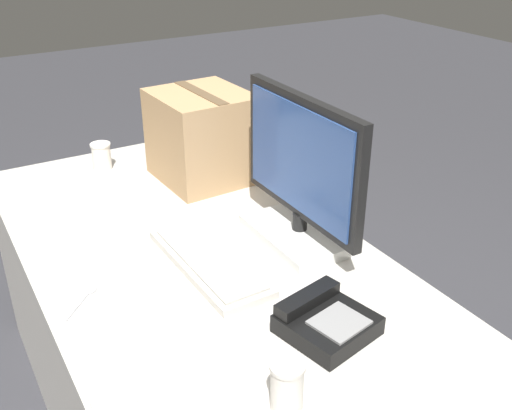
# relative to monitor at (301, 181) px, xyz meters

# --- Properties ---
(office_desk) EXTENTS (1.80, 0.90, 0.71)m
(office_desk) POSITION_rel_monitor_xyz_m (-0.07, -0.29, -0.54)
(office_desk) COLOR beige
(office_desk) RESTS_ON ground_plane
(monitor) EXTENTS (0.52, 0.22, 0.43)m
(monitor) POSITION_rel_monitor_xyz_m (0.00, 0.00, 0.00)
(monitor) COLOR white
(monitor) RESTS_ON office_desk
(keyboard) EXTENTS (0.45, 0.17, 0.03)m
(keyboard) POSITION_rel_monitor_xyz_m (-0.00, -0.29, -0.17)
(keyboard) COLOR beige
(keyboard) RESTS_ON office_desk
(desk_phone) EXTENTS (0.22, 0.22, 0.08)m
(desk_phone) POSITION_rel_monitor_xyz_m (0.38, -0.19, -0.16)
(desk_phone) COLOR black
(desk_phone) RESTS_ON office_desk
(paper_cup_left) EXTENTS (0.07, 0.07, 0.10)m
(paper_cup_left) POSITION_rel_monitor_xyz_m (-0.80, -0.34, -0.14)
(paper_cup_left) COLOR white
(paper_cup_left) RESTS_ON office_desk
(paper_cup_right) EXTENTS (0.07, 0.07, 0.11)m
(paper_cup_right) POSITION_rel_monitor_xyz_m (0.54, -0.39, -0.13)
(paper_cup_right) COLOR white
(paper_cup_right) RESTS_ON office_desk
(spoon) EXTENTS (0.12, 0.12, 0.00)m
(spoon) POSITION_rel_monitor_xyz_m (-0.03, -0.63, -0.19)
(spoon) COLOR #B2B2B7
(spoon) RESTS_ON office_desk
(cardboard_box) EXTENTS (0.34, 0.32, 0.32)m
(cardboard_box) POSITION_rel_monitor_xyz_m (-0.54, -0.05, -0.03)
(cardboard_box) COLOR tan
(cardboard_box) RESTS_ON office_desk
(sticky_note_pad) EXTENTS (0.09, 0.09, 0.01)m
(sticky_note_pad) POSITION_rel_monitor_xyz_m (0.33, -0.68, -0.18)
(sticky_note_pad) COLOR silver
(sticky_note_pad) RESTS_ON office_desk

